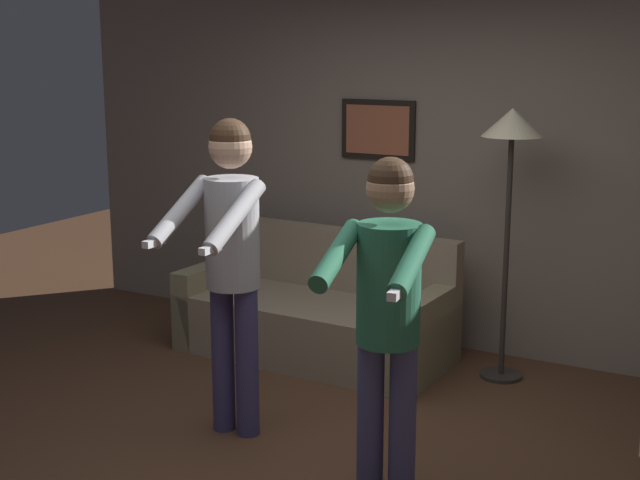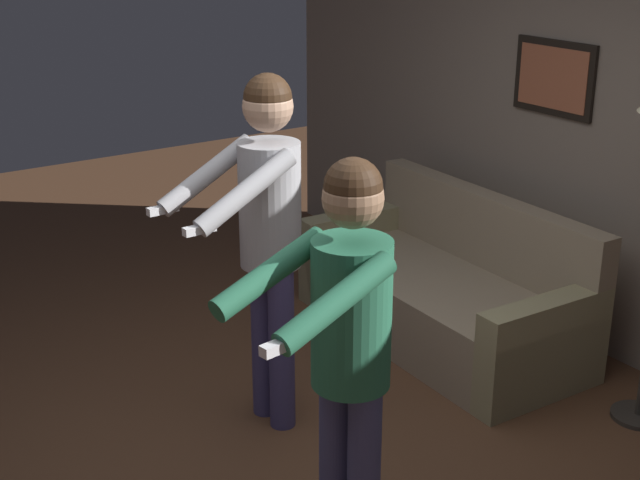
# 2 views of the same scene
# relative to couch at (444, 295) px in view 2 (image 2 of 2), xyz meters

# --- Properties ---
(back_wall_assembly) EXTENTS (6.40, 0.10, 2.60)m
(back_wall_assembly) POSITION_rel_couch_xyz_m (0.75, 0.67, 1.02)
(back_wall_assembly) COLOR gray
(back_wall_assembly) RESTS_ON ground_plane
(couch) EXTENTS (1.93, 0.92, 0.87)m
(couch) POSITION_rel_couch_xyz_m (0.00, 0.00, 0.00)
(couch) COLOR gray
(couch) RESTS_ON ground_plane
(person_standing_left) EXTENTS (0.45, 0.71, 1.79)m
(person_standing_left) POSITION_rel_couch_xyz_m (0.23, -1.38, 0.82)
(person_standing_left) COLOR #413C6D
(person_standing_left) RESTS_ON ground_plane
(person_standing_right) EXTENTS (0.50, 0.68, 1.69)m
(person_standing_right) POSITION_rel_couch_xyz_m (1.31, -1.70, 0.74)
(person_standing_right) COLOR #3F416E
(person_standing_right) RESTS_ON ground_plane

